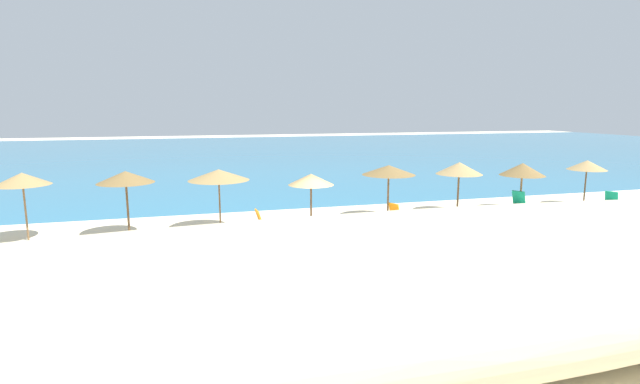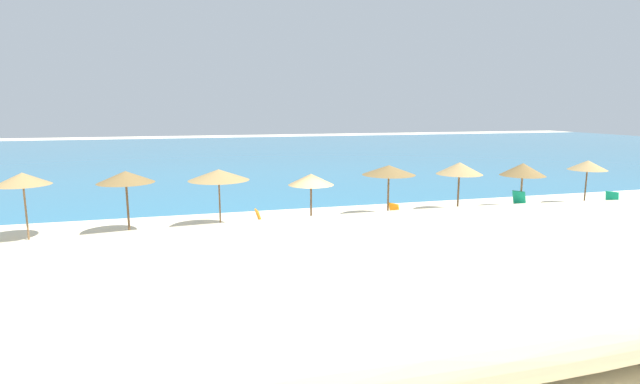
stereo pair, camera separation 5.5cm
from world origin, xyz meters
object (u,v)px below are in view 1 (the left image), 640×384
(beach_umbrella_7, at_px, (522,169))
(beach_umbrella_3, at_px, (219,175))
(lounge_chair_4, at_px, (249,225))
(beach_umbrella_8, at_px, (587,165))
(lounge_chair_0, at_px, (387,216))
(beach_umbrella_6, at_px, (459,168))
(beach_umbrella_2, at_px, (126,177))
(beach_umbrella_4, at_px, (311,179))
(beach_umbrella_5, at_px, (389,170))
(lounge_chair_2, at_px, (515,204))
(lounge_chair_1, at_px, (608,202))
(beach_umbrella_1, at_px, (22,179))

(beach_umbrella_7, bearing_deg, beach_umbrella_3, -179.87)
(lounge_chair_4, bearing_deg, beach_umbrella_7, -87.56)
(beach_umbrella_8, distance_m, lounge_chair_0, 12.49)
(beach_umbrella_6, xyz_separation_m, beach_umbrella_8, (7.79, -0.28, -0.05))
(beach_umbrella_2, height_order, beach_umbrella_4, beach_umbrella_2)
(beach_umbrella_5, xyz_separation_m, lounge_chair_0, (-0.48, -1.06, -2.05))
(beach_umbrella_4, height_order, lounge_chair_2, beach_umbrella_4)
(lounge_chair_4, bearing_deg, beach_umbrella_5, -80.91)
(beach_umbrella_2, bearing_deg, lounge_chair_0, -5.16)
(beach_umbrella_8, height_order, lounge_chair_1, beach_umbrella_8)
(lounge_chair_2, bearing_deg, beach_umbrella_1, 58.41)
(beach_umbrella_2, height_order, beach_umbrella_8, beach_umbrella_2)
(beach_umbrella_4, relative_size, lounge_chair_2, 1.51)
(lounge_chair_1, bearing_deg, lounge_chair_4, 69.30)
(beach_umbrella_2, relative_size, lounge_chair_4, 1.74)
(beach_umbrella_2, bearing_deg, lounge_chair_1, -2.58)
(beach_umbrella_2, height_order, lounge_chair_1, beach_umbrella_2)
(lounge_chair_0, distance_m, lounge_chair_1, 12.86)
(beach_umbrella_1, xyz_separation_m, lounge_chair_4, (8.87, -1.86, -2.07))
(beach_umbrella_4, bearing_deg, lounge_chair_0, -9.92)
(beach_umbrella_1, relative_size, beach_umbrella_7, 1.11)
(beach_umbrella_2, bearing_deg, beach_umbrella_3, -0.61)
(beach_umbrella_4, height_order, beach_umbrella_6, beach_umbrella_6)
(beach_umbrella_8, bearing_deg, lounge_chair_1, -62.44)
(beach_umbrella_6, relative_size, beach_umbrella_8, 1.04)
(beach_umbrella_5, bearing_deg, lounge_chair_4, -167.21)
(beach_umbrella_5, distance_m, beach_umbrella_8, 11.82)
(beach_umbrella_5, height_order, beach_umbrella_6, beach_umbrella_6)
(beach_umbrella_2, bearing_deg, beach_umbrella_6, 0.90)
(lounge_chair_4, bearing_deg, beach_umbrella_2, 68.40)
(beach_umbrella_1, relative_size, lounge_chair_2, 1.75)
(beach_umbrella_6, bearing_deg, beach_umbrella_3, -178.63)
(beach_umbrella_8, height_order, lounge_chair_4, beach_umbrella_8)
(beach_umbrella_1, xyz_separation_m, beach_umbrella_8, (27.76, -0.30, -0.27))
(beach_umbrella_3, bearing_deg, lounge_chair_2, -1.76)
(beach_umbrella_6, bearing_deg, lounge_chair_4, -170.58)
(beach_umbrella_7, distance_m, lounge_chair_2, 1.95)
(beach_umbrella_8, distance_m, lounge_chair_4, 19.04)
(beach_umbrella_5, relative_size, lounge_chair_2, 1.65)
(beach_umbrella_4, bearing_deg, beach_umbrella_1, 176.70)
(lounge_chair_1, distance_m, lounge_chair_4, 19.46)
(beach_umbrella_1, bearing_deg, lounge_chair_4, -11.83)
(beach_umbrella_6, height_order, lounge_chair_4, beach_umbrella_6)
(beach_umbrella_3, bearing_deg, lounge_chair_0, -7.43)
(lounge_chair_4, bearing_deg, lounge_chair_2, -89.28)
(lounge_chair_0, height_order, lounge_chair_1, lounge_chair_1)
(beach_umbrella_1, distance_m, beach_umbrella_4, 11.94)
(beach_umbrella_2, distance_m, lounge_chair_2, 19.08)
(beach_umbrella_8, bearing_deg, beach_umbrella_4, -178.60)
(lounge_chair_2, bearing_deg, beach_umbrella_7, -83.98)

